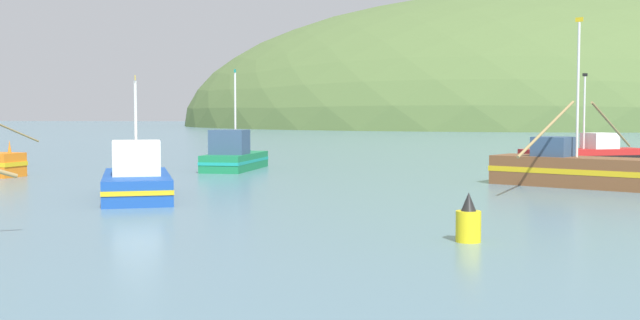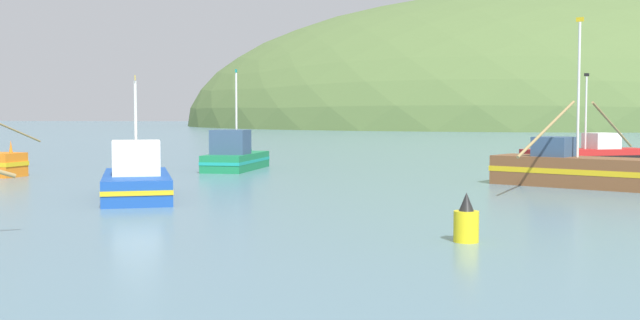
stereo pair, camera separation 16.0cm
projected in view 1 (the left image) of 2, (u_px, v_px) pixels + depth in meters
hill_mid_left at (528, 126)px, 207.44m from camera, size 180.53×144.42×67.55m
fishing_boat_blue at (137, 181)px, 31.84m from camera, size 4.90×7.77×4.95m
fishing_boat_brown at (579, 169)px, 36.68m from camera, size 8.25×11.61×7.83m
fishing_boat_red at (586, 155)px, 51.28m from camera, size 8.79×5.34×5.98m
fishing_boat_green at (234, 157)px, 47.43m from camera, size 2.94×6.89×6.05m
channel_buoy at (468, 222)px, 21.05m from camera, size 0.67×0.67×1.33m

